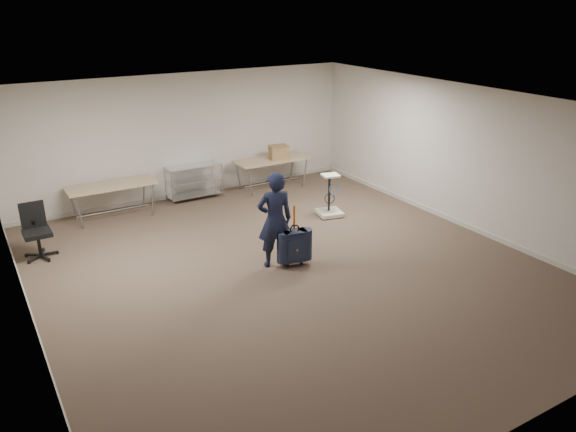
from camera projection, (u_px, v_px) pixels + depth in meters
ground at (289, 269)px, 9.55m from camera, size 9.00×9.00×0.00m
room_shell at (251, 238)px, 10.64m from camera, size 8.00×9.00×9.00m
folding_table_left at (111, 187)px, 11.55m from camera, size 1.80×0.75×0.73m
folding_table_right at (272, 161)px, 13.37m from camera, size 1.80×0.75×0.73m
wire_shelf at (194, 180)px, 12.75m from camera, size 1.22×0.47×0.80m
person at (275, 220)px, 9.39m from camera, size 0.69×0.53×1.67m
suitcase at (294, 246)px, 9.53m from camera, size 0.44×0.30×1.09m
office_chair at (38, 241)px, 9.90m from camera, size 0.59×0.59×0.98m
equipment_cart at (330, 205)px, 11.82m from camera, size 0.59×0.59×0.90m
cardboard_box at (279, 152)px, 13.32m from camera, size 0.48×0.39×0.32m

